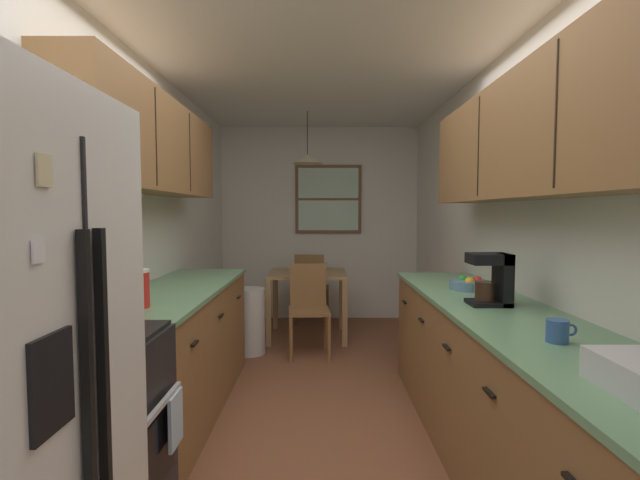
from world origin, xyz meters
name	(u,v)px	position (x,y,z in m)	size (l,w,h in m)	color
ground_plane	(318,396)	(0.00, 1.00, 0.00)	(12.00, 12.00, 0.00)	brown
wall_left	(140,232)	(-1.35, 1.00, 1.27)	(0.10, 9.00, 2.55)	white
wall_right	(496,232)	(1.35, 1.00, 1.27)	(0.10, 9.00, 2.55)	white
wall_back	(319,223)	(0.00, 3.65, 1.27)	(4.40, 0.10, 2.55)	white
ceiling_slab	(318,55)	(0.00, 1.00, 2.59)	(4.40, 9.00, 0.08)	white
stove_range	(78,443)	(-0.99, -0.59, 0.47)	(0.66, 0.59, 1.10)	black
microwave_over_range	(39,140)	(-1.11, -0.59, 1.71)	(0.39, 0.61, 0.35)	white
counter_left	(177,350)	(-1.00, 0.73, 0.45)	(0.64, 2.05, 0.90)	olive
upper_cabinets_left	(150,145)	(-1.14, 0.68, 1.88)	(0.33, 2.13, 0.64)	olive
counter_right	(502,392)	(1.00, -0.02, 0.45)	(0.64, 3.07, 0.90)	olive
upper_cabinets_right	(540,134)	(1.14, -0.07, 1.83)	(0.33, 2.75, 0.66)	olive
dining_table	(307,283)	(-0.14, 2.67, 0.62)	(0.86, 0.78, 0.75)	#A87F51
dining_chair_near	(308,304)	(-0.11, 2.07, 0.50)	(0.43, 0.43, 0.90)	olive
dining_chair_far	(310,285)	(-0.11, 3.27, 0.50)	(0.45, 0.45, 0.90)	olive
pendant_light	(307,159)	(-0.14, 2.67, 2.02)	(0.34, 0.34, 0.58)	black
back_window	(328,199)	(0.12, 3.58, 1.60)	(0.87, 0.05, 0.90)	brown
trash_bin	(249,321)	(-0.70, 2.07, 0.33)	(0.31, 0.31, 0.66)	silver
storage_canister	(137,289)	(-1.00, 0.05, 1.01)	(0.13, 0.13, 0.21)	red
dish_towel	(175,420)	(-0.64, -0.44, 0.50)	(0.02, 0.16, 0.24)	silver
coffee_maker	(493,278)	(0.99, 0.12, 1.05)	(0.22, 0.18, 0.29)	black
mug_by_coffeemaker	(557,331)	(0.97, -0.61, 0.95)	(0.12, 0.09, 0.09)	#335999
fruit_bowl	(468,284)	(1.02, 0.64, 0.94)	(0.26, 0.26, 0.09)	#597F9E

